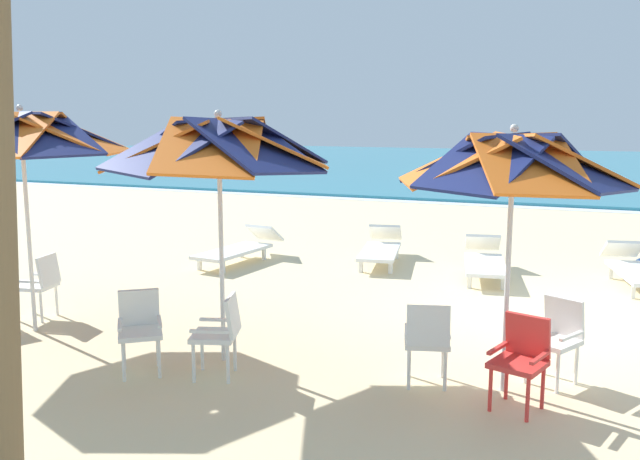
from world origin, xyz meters
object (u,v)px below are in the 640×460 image
(plastic_chair_3, at_px, (221,331))
(sun_lounger_1, at_px, (484,260))
(plastic_chair_2, at_px, (521,356))
(sun_lounger_2, at_px, (381,248))
(plastic_chair_4, at_px, (140,326))
(sun_lounger_3, at_px, (239,248))
(plastic_chair_0, at_px, (427,338))
(plastic_chair_1, at_px, (556,335))
(plastic_chair_6, at_px, (40,282))
(sun_lounger_0, at_px, (636,268))
(beach_umbrella_2, at_px, (22,135))
(beach_umbrella_0, at_px, (513,163))
(beach_umbrella_1, at_px, (219,146))

(plastic_chair_3, distance_m, sun_lounger_1, 5.88)
(plastic_chair_2, distance_m, sun_lounger_2, 6.40)
(plastic_chair_4, bearing_deg, sun_lounger_3, 108.27)
(sun_lounger_1, bearing_deg, sun_lounger_3, -172.20)
(plastic_chair_0, height_order, plastic_chair_4, same)
(plastic_chair_1, xyz_separation_m, sun_lounger_1, (-1.41, 4.43, -0.22))
(plastic_chair_4, bearing_deg, plastic_chair_6, 156.06)
(sun_lounger_1, bearing_deg, sun_lounger_0, 7.34)
(plastic_chair_4, bearing_deg, sun_lounger_1, 65.36)
(plastic_chair_0, xyz_separation_m, sun_lounger_2, (-2.18, 5.42, -0.22))
(plastic_chair_6, distance_m, sun_lounger_3, 4.18)
(plastic_chair_0, distance_m, beach_umbrella_2, 5.36)
(plastic_chair_2, bearing_deg, sun_lounger_0, 77.82)
(plastic_chair_3, xyz_separation_m, beach_umbrella_2, (-2.96, 0.43, 1.95))
(sun_lounger_2, bearing_deg, sun_lounger_1, -11.51)
(plastic_chair_4, bearing_deg, plastic_chair_0, 14.76)
(plastic_chair_4, height_order, sun_lounger_3, plastic_chair_4)
(plastic_chair_4, relative_size, sun_lounger_3, 0.39)
(plastic_chair_0, relative_size, sun_lounger_2, 0.39)
(plastic_chair_3, distance_m, sun_lounger_0, 7.20)
(beach_umbrella_0, relative_size, sun_lounger_2, 1.17)
(plastic_chair_6, distance_m, sun_lounger_0, 8.95)
(sun_lounger_0, relative_size, sun_lounger_3, 1.01)
(beach_umbrella_1, bearing_deg, plastic_chair_3, -62.25)
(beach_umbrella_1, distance_m, plastic_chair_3, 1.93)
(plastic_chair_0, xyz_separation_m, beach_umbrella_2, (-4.99, -0.14, 1.95))
(plastic_chair_4, distance_m, sun_lounger_1, 6.37)
(plastic_chair_4, bearing_deg, beach_umbrella_0, 14.53)
(plastic_chair_0, xyz_separation_m, sun_lounger_3, (-4.60, 4.43, -0.22))
(plastic_chair_2, xyz_separation_m, plastic_chair_6, (-6.23, 0.49, 0.00))
(plastic_chair_4, relative_size, sun_lounger_2, 0.39)
(plastic_chair_0, bearing_deg, sun_lounger_2, 111.87)
(beach_umbrella_1, distance_m, sun_lounger_1, 5.92)
(plastic_chair_1, bearing_deg, beach_umbrella_0, -136.84)
(beach_umbrella_2, bearing_deg, sun_lounger_3, 85.14)
(plastic_chair_2, distance_m, sun_lounger_3, 7.19)
(plastic_chair_6, bearing_deg, plastic_chair_1, 2.50)
(beach_umbrella_1, relative_size, sun_lounger_0, 1.23)
(plastic_chair_1, height_order, sun_lounger_3, plastic_chair_1)
(plastic_chair_2, distance_m, plastic_chair_3, 2.97)
(beach_umbrella_1, height_order, sun_lounger_1, beach_umbrella_1)
(plastic_chair_0, height_order, plastic_chair_2, same)
(beach_umbrella_1, bearing_deg, plastic_chair_4, -135.28)
(plastic_chair_1, bearing_deg, sun_lounger_1, 107.62)
(sun_lounger_1, bearing_deg, beach_umbrella_1, -111.39)
(sun_lounger_3, bearing_deg, plastic_chair_4, -71.73)
(plastic_chair_2, height_order, beach_umbrella_2, beach_umbrella_2)
(plastic_chair_0, relative_size, sun_lounger_1, 0.39)
(beach_umbrella_2, height_order, sun_lounger_3, beach_umbrella_2)
(plastic_chair_3, bearing_deg, plastic_chair_0, 15.72)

